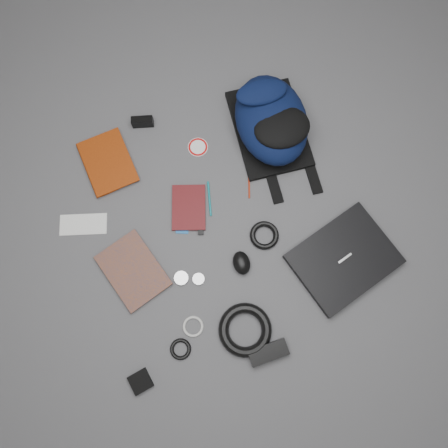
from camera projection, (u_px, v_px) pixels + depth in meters
name	position (u px, v px, depth m)	size (l,w,h in m)	color
ground	(224.00, 225.00, 1.76)	(4.00, 4.00, 0.00)	#4F4F51
backpack	(271.00, 120.00, 1.76)	(0.31, 0.45, 0.19)	black
laptop	(344.00, 259.00, 1.71)	(0.38, 0.29, 0.04)	black
textbook_red	(86.00, 171.00, 1.80)	(0.19, 0.25, 0.03)	maroon
comic_book	(112.00, 285.00, 1.69)	(0.20, 0.27, 0.02)	#C35A0D
envelope	(83.00, 224.00, 1.76)	(0.19, 0.09, 0.00)	white
dvd_case	(189.00, 208.00, 1.77)	(0.13, 0.19, 0.01)	#440D0E
compact_camera	(143.00, 122.00, 1.83)	(0.09, 0.03, 0.05)	black
sticker_disc	(198.00, 147.00, 1.83)	(0.08, 0.08, 0.00)	white
pen_teal	(209.00, 199.00, 1.78)	(0.01, 0.01, 0.15)	#0E7A83
pen_red	(249.00, 184.00, 1.79)	(0.01, 0.01, 0.12)	#AD290D
id_badge	(183.00, 224.00, 1.76)	(0.05, 0.08, 0.00)	#165FAA
usb_black	(200.00, 227.00, 1.75)	(0.02, 0.06, 0.01)	black
mouse	(242.00, 263.00, 1.70)	(0.07, 0.09, 0.05)	black
headphone_left	(181.00, 278.00, 1.70)	(0.06, 0.06, 0.01)	silver
headphone_right	(199.00, 279.00, 1.70)	(0.05, 0.05, 0.01)	#A9AAAC
cable_coil	(264.00, 235.00, 1.74)	(0.12, 0.12, 0.02)	black
power_brick	(268.00, 352.00, 1.63)	(0.15, 0.06, 0.04)	black
power_cord_coil	(245.00, 330.00, 1.65)	(0.20, 0.20, 0.04)	black
pouch	(141.00, 382.00, 1.61)	(0.07, 0.07, 0.02)	black
earbud_coil	(181.00, 349.00, 1.64)	(0.08, 0.08, 0.01)	black
white_cable_coil	(193.00, 326.00, 1.66)	(0.08, 0.08, 0.01)	beige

